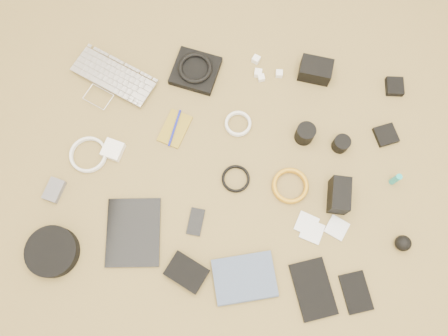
# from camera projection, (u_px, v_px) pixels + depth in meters

# --- Properties ---
(laptop) EXTENTS (0.42, 0.36, 0.03)m
(laptop) POSITION_uv_depth(u_px,v_px,m) (108.00, 86.00, 1.80)
(laptop) COLOR silver
(laptop) RESTS_ON ground
(headphone_pouch) EXTENTS (0.21, 0.20, 0.03)m
(headphone_pouch) POSITION_uv_depth(u_px,v_px,m) (196.00, 71.00, 1.82)
(headphone_pouch) COLOR black
(headphone_pouch) RESTS_ON ground
(headphones) EXTENTS (0.16, 0.16, 0.02)m
(headphones) POSITION_uv_depth(u_px,v_px,m) (195.00, 68.00, 1.80)
(headphones) COLOR black
(headphones) RESTS_ON headphone_pouch
(charger_a) EXTENTS (0.04, 0.04, 0.03)m
(charger_a) POSITION_uv_depth(u_px,v_px,m) (256.00, 59.00, 1.84)
(charger_a) COLOR white
(charger_a) RESTS_ON ground
(charger_b) EXTENTS (0.03, 0.03, 0.03)m
(charger_b) POSITION_uv_depth(u_px,v_px,m) (258.00, 73.00, 1.82)
(charger_b) COLOR white
(charger_b) RESTS_ON ground
(charger_c) EXTENTS (0.03, 0.03, 0.03)m
(charger_c) POSITION_uv_depth(u_px,v_px,m) (279.00, 74.00, 1.82)
(charger_c) COLOR white
(charger_c) RESTS_ON ground
(charger_d) EXTENTS (0.03, 0.03, 0.02)m
(charger_d) POSITION_uv_depth(u_px,v_px,m) (261.00, 78.00, 1.82)
(charger_d) COLOR white
(charger_d) RESTS_ON ground
(dslr_camera) EXTENTS (0.14, 0.10, 0.07)m
(dslr_camera) POSITION_uv_depth(u_px,v_px,m) (315.00, 70.00, 1.80)
(dslr_camera) COLOR black
(dslr_camera) RESTS_ON ground
(lens_pouch) EXTENTS (0.07, 0.08, 0.03)m
(lens_pouch) POSITION_uv_depth(u_px,v_px,m) (395.00, 86.00, 1.80)
(lens_pouch) COLOR black
(lens_pouch) RESTS_ON ground
(notebook_olive) EXTENTS (0.13, 0.17, 0.01)m
(notebook_olive) POSITION_uv_depth(u_px,v_px,m) (175.00, 129.00, 1.76)
(notebook_olive) COLOR olive
(notebook_olive) RESTS_ON ground
(pen_blue) EXTENTS (0.03, 0.16, 0.01)m
(pen_blue) POSITION_uv_depth(u_px,v_px,m) (175.00, 128.00, 1.75)
(pen_blue) COLOR #121997
(pen_blue) RESTS_ON notebook_olive
(cable_white_a) EXTENTS (0.12, 0.12, 0.01)m
(cable_white_a) POSITION_uv_depth(u_px,v_px,m) (238.00, 124.00, 1.77)
(cable_white_a) COLOR white
(cable_white_a) RESTS_ON ground
(lens_a) EXTENTS (0.09, 0.09, 0.08)m
(lens_a) POSITION_uv_depth(u_px,v_px,m) (305.00, 134.00, 1.72)
(lens_a) COLOR black
(lens_a) RESTS_ON ground
(lens_b) EXTENTS (0.07, 0.07, 0.06)m
(lens_b) POSITION_uv_depth(u_px,v_px,m) (341.00, 144.00, 1.72)
(lens_b) COLOR black
(lens_b) RESTS_ON ground
(card_reader) EXTENTS (0.11, 0.11, 0.02)m
(card_reader) POSITION_uv_depth(u_px,v_px,m) (386.00, 135.00, 1.75)
(card_reader) COLOR black
(card_reader) RESTS_ON ground
(power_brick) EXTENTS (0.09, 0.09, 0.03)m
(power_brick) POSITION_uv_depth(u_px,v_px,m) (113.00, 150.00, 1.73)
(power_brick) COLOR white
(power_brick) RESTS_ON ground
(cable_white_b) EXTENTS (0.15, 0.15, 0.01)m
(cable_white_b) POSITION_uv_depth(u_px,v_px,m) (89.00, 155.00, 1.73)
(cable_white_b) COLOR white
(cable_white_b) RESTS_ON ground
(cable_black) EXTENTS (0.14, 0.14, 0.01)m
(cable_black) POSITION_uv_depth(u_px,v_px,m) (236.00, 179.00, 1.70)
(cable_black) COLOR black
(cable_black) RESTS_ON ground
(cable_yellow) EXTENTS (0.15, 0.15, 0.02)m
(cable_yellow) POSITION_uv_depth(u_px,v_px,m) (290.00, 186.00, 1.69)
(cable_yellow) COLOR #C38717
(cable_yellow) RESTS_ON ground
(flash) EXTENTS (0.07, 0.13, 0.10)m
(flash) POSITION_uv_depth(u_px,v_px,m) (339.00, 195.00, 1.64)
(flash) COLOR black
(flash) RESTS_ON ground
(lens_cleaner) EXTENTS (0.03, 0.03, 0.08)m
(lens_cleaner) POSITION_uv_depth(u_px,v_px,m) (395.00, 179.00, 1.67)
(lens_cleaner) COLOR teal
(lens_cleaner) RESTS_ON ground
(battery_charger) EXTENTS (0.08, 0.10, 0.03)m
(battery_charger) POSITION_uv_depth(u_px,v_px,m) (54.00, 190.00, 1.68)
(battery_charger) COLOR #5B5B60
(battery_charger) RESTS_ON ground
(tablet) EXTENTS (0.23, 0.28, 0.01)m
(tablet) POSITION_uv_depth(u_px,v_px,m) (133.00, 232.00, 1.65)
(tablet) COLOR black
(tablet) RESTS_ON ground
(phone) EXTENTS (0.06, 0.11, 0.01)m
(phone) POSITION_uv_depth(u_px,v_px,m) (196.00, 222.00, 1.66)
(phone) COLOR black
(phone) RESTS_ON ground
(filter_case_left) EXTENTS (0.10, 0.10, 0.01)m
(filter_case_left) POSITION_uv_depth(u_px,v_px,m) (307.00, 224.00, 1.66)
(filter_case_left) COLOR silver
(filter_case_left) RESTS_ON ground
(filter_case_mid) EXTENTS (0.10, 0.10, 0.01)m
(filter_case_mid) POSITION_uv_depth(u_px,v_px,m) (312.00, 231.00, 1.65)
(filter_case_mid) COLOR silver
(filter_case_mid) RESTS_ON ground
(filter_case_right) EXTENTS (0.10, 0.10, 0.01)m
(filter_case_right) POSITION_uv_depth(u_px,v_px,m) (337.00, 228.00, 1.65)
(filter_case_right) COLOR silver
(filter_case_right) RESTS_ON ground
(air_blower) EXTENTS (0.07, 0.07, 0.06)m
(air_blower) POSITION_uv_depth(u_px,v_px,m) (403.00, 243.00, 1.61)
(air_blower) COLOR black
(air_blower) RESTS_ON ground
(headphone_case) EXTENTS (0.25, 0.25, 0.05)m
(headphone_case) POSITION_uv_depth(u_px,v_px,m) (52.00, 252.00, 1.61)
(headphone_case) COLOR black
(headphone_case) RESTS_ON ground
(drive_case) EXTENTS (0.17, 0.15, 0.04)m
(drive_case) POSITION_uv_depth(u_px,v_px,m) (187.00, 272.00, 1.59)
(drive_case) COLOR black
(drive_case) RESTS_ON ground
(paperback) EXTENTS (0.26, 0.22, 0.02)m
(paperback) POSITION_uv_depth(u_px,v_px,m) (248.00, 302.00, 1.57)
(paperback) COLOR #40506D
(paperback) RESTS_ON ground
(notebook_black_a) EXTENTS (0.19, 0.24, 0.01)m
(notebook_black_a) POSITION_uv_depth(u_px,v_px,m) (313.00, 289.00, 1.59)
(notebook_black_a) COLOR black
(notebook_black_a) RESTS_ON ground
(notebook_black_b) EXTENTS (0.13, 0.16, 0.01)m
(notebook_black_b) POSITION_uv_depth(u_px,v_px,m) (356.00, 292.00, 1.59)
(notebook_black_b) COLOR black
(notebook_black_b) RESTS_ON ground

